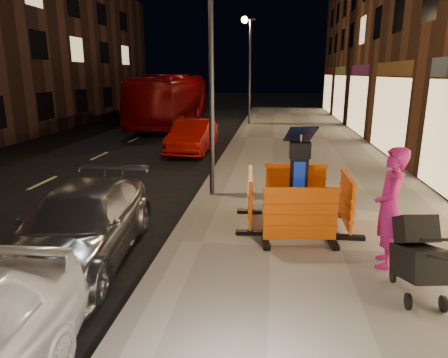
# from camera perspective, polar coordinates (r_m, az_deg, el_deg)

# --- Properties ---
(ground_plane) EXTENTS (120.00, 120.00, 0.00)m
(ground_plane) POSITION_cam_1_polar(r_m,az_deg,el_deg) (7.57, -7.06, -9.84)
(ground_plane) COLOR black
(ground_plane) RESTS_ON ground
(sidewalk) EXTENTS (6.00, 60.00, 0.15)m
(sidewalk) POSITION_cam_1_polar(r_m,az_deg,el_deg) (7.44, 16.35, -10.18)
(sidewalk) COLOR gray
(sidewalk) RESTS_ON ground
(kerb) EXTENTS (0.30, 60.00, 0.15)m
(kerb) POSITION_cam_1_polar(r_m,az_deg,el_deg) (7.54, -7.08, -9.32)
(kerb) COLOR slate
(kerb) RESTS_ON ground
(parking_kiosk) EXTENTS (0.63, 0.63, 1.91)m
(parking_kiosk) POSITION_cam_1_polar(r_m,az_deg,el_deg) (8.02, 10.59, -0.13)
(parking_kiosk) COLOR black
(parking_kiosk) RESTS_ON sidewalk
(barrier_front) EXTENTS (1.43, 0.73, 1.07)m
(barrier_front) POSITION_cam_1_polar(r_m,az_deg,el_deg) (7.25, 10.86, -5.30)
(barrier_front) COLOR #F55F0A
(barrier_front) RESTS_ON sidewalk
(barrier_back) EXTENTS (1.38, 0.59, 1.07)m
(barrier_back) POSITION_cam_1_polar(r_m,az_deg,el_deg) (9.05, 10.13, -1.17)
(barrier_back) COLOR #F55F0A
(barrier_back) RESTS_ON sidewalk
(barrier_kerbside) EXTENTS (0.66, 1.41, 1.07)m
(barrier_kerbside) POSITION_cam_1_polar(r_m,az_deg,el_deg) (8.14, 3.76, -2.79)
(barrier_kerbside) COLOR #F55F0A
(barrier_kerbside) RESTS_ON sidewalk
(barrier_bldgside) EXTENTS (0.56, 1.37, 1.07)m
(barrier_bldgside) POSITION_cam_1_polar(r_m,az_deg,el_deg) (8.26, 17.05, -3.17)
(barrier_bldgside) COLOR #F55F0A
(barrier_bldgside) RESTS_ON sidewalk
(car_silver) EXTENTS (2.10, 4.44, 1.25)m
(car_silver) POSITION_cam_1_polar(r_m,az_deg,el_deg) (7.56, -19.39, -10.66)
(car_silver) COLOR #A3A3A8
(car_silver) RESTS_ON ground
(car_red) EXTENTS (1.53, 4.09, 1.33)m
(car_red) POSITION_cam_1_polar(r_m,az_deg,el_deg) (16.52, -4.39, 3.86)
(car_red) COLOR #A80E09
(car_red) RESTS_ON ground
(bus_doubledecker) EXTENTS (2.76, 11.06, 3.07)m
(bus_doubledecker) POSITION_cam_1_polar(r_m,az_deg,el_deg) (25.36, -7.37, 7.64)
(bus_doubledecker) COLOR maroon
(bus_doubledecker) RESTS_ON ground
(man) EXTENTS (0.60, 0.78, 1.93)m
(man) POSITION_cam_1_polar(r_m,az_deg,el_deg) (6.76, 22.57, -3.84)
(man) COLOR #BB1B71
(man) RESTS_ON sidewalk
(stroller) EXTENTS (0.69, 0.94, 1.09)m
(stroller) POSITION_cam_1_polar(r_m,az_deg,el_deg) (6.16, 26.16, -10.22)
(stroller) COLOR black
(stroller) RESTS_ON sidewalk
(street_lamp_mid) EXTENTS (0.12, 0.12, 6.00)m
(street_lamp_mid) POSITION_cam_1_polar(r_m,az_deg,el_deg) (9.77, -1.83, 14.88)
(street_lamp_mid) COLOR #3F3F44
(street_lamp_mid) RESTS_ON sidewalk
(street_lamp_far) EXTENTS (0.12, 0.12, 6.00)m
(street_lamp_far) POSITION_cam_1_polar(r_m,az_deg,el_deg) (24.70, 3.69, 14.87)
(street_lamp_far) COLOR #3F3F44
(street_lamp_far) RESTS_ON sidewalk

